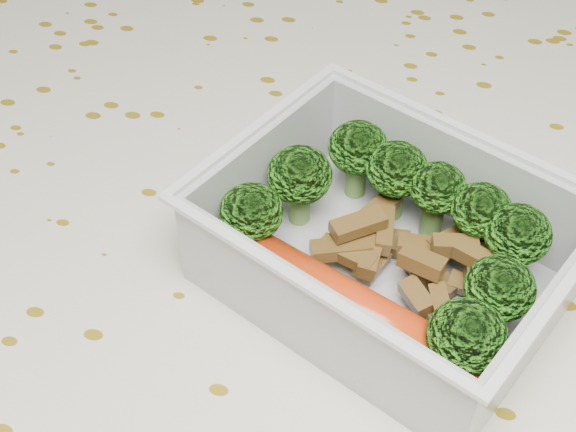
# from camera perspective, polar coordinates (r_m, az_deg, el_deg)

# --- Properties ---
(dining_table) EXTENTS (1.40, 0.90, 0.75)m
(dining_table) POSITION_cam_1_polar(r_m,az_deg,el_deg) (0.48, 0.22, -8.99)
(dining_table) COLOR brown
(dining_table) RESTS_ON ground
(tablecloth) EXTENTS (1.46, 0.96, 0.19)m
(tablecloth) POSITION_cam_1_polar(r_m,az_deg,el_deg) (0.44, 0.24, -5.26)
(tablecloth) COLOR beige
(tablecloth) RESTS_ON dining_table
(lunch_container) EXTENTS (0.20, 0.18, 0.06)m
(lunch_container) POSITION_cam_1_polar(r_m,az_deg,el_deg) (0.39, 7.02, -2.80)
(lunch_container) COLOR silver
(lunch_container) RESTS_ON tablecloth
(broccoli_florets) EXTENTS (0.15, 0.14, 0.05)m
(broccoli_florets) POSITION_cam_1_polar(r_m,az_deg,el_deg) (0.38, 8.48, -0.27)
(broccoli_florets) COLOR #608C3F
(broccoli_florets) RESTS_ON lunch_container
(meat_pile) EXTENTS (0.10, 0.07, 0.03)m
(meat_pile) POSITION_cam_1_polar(r_m,az_deg,el_deg) (0.39, 9.14, -2.97)
(meat_pile) COLOR brown
(meat_pile) RESTS_ON lunch_container
(sausage) EXTENTS (0.13, 0.06, 0.02)m
(sausage) POSITION_cam_1_polar(r_m,az_deg,el_deg) (0.37, 4.39, -6.49)
(sausage) COLOR red
(sausage) RESTS_ON lunch_container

